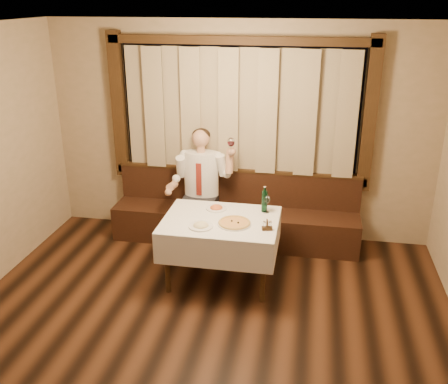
% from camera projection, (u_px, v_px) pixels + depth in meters
% --- Properties ---
extents(room, '(5.01, 6.01, 2.81)m').
position_uv_depth(room, '(206.00, 178.00, 4.56)').
color(room, black).
rests_on(room, ground).
extents(banquette, '(3.20, 0.61, 0.94)m').
position_uv_depth(banquette, '(235.00, 218.00, 6.60)').
color(banquette, black).
rests_on(banquette, ground).
extents(dining_table, '(1.27, 0.97, 0.76)m').
position_uv_depth(dining_table, '(221.00, 228.00, 5.53)').
color(dining_table, black).
rests_on(dining_table, ground).
extents(pizza, '(0.37, 0.37, 0.04)m').
position_uv_depth(pizza, '(234.00, 223.00, 5.37)').
color(pizza, white).
rests_on(pizza, dining_table).
extents(pasta_red, '(0.24, 0.24, 0.08)m').
position_uv_depth(pasta_red, '(216.00, 206.00, 5.74)').
color(pasta_red, white).
rests_on(pasta_red, dining_table).
extents(pasta_cream, '(0.27, 0.27, 0.09)m').
position_uv_depth(pasta_cream, '(201.00, 224.00, 5.30)').
color(pasta_cream, white).
rests_on(pasta_cream, dining_table).
extents(green_bottle, '(0.07, 0.07, 0.30)m').
position_uv_depth(green_bottle, '(264.00, 201.00, 5.64)').
color(green_bottle, '#0D4021').
rests_on(green_bottle, dining_table).
extents(table_wine_glass, '(0.08, 0.08, 0.20)m').
position_uv_depth(table_wine_glass, '(267.00, 200.00, 5.61)').
color(table_wine_glass, white).
rests_on(table_wine_glass, dining_table).
extents(cruet_caddy, '(0.12, 0.08, 0.12)m').
position_uv_depth(cruet_caddy, '(267.00, 226.00, 5.23)').
color(cruet_caddy, black).
rests_on(cruet_caddy, dining_table).
extents(seated_man, '(0.84, 0.63, 1.50)m').
position_uv_depth(seated_man, '(201.00, 179.00, 6.38)').
color(seated_man, black).
rests_on(seated_man, ground).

